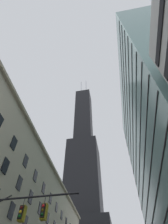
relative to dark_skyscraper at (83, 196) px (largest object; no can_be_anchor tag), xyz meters
name	(u,v)px	position (x,y,z in m)	size (l,w,h in m)	color
dark_skyscraper	(83,196)	(0.00, 0.00, 0.00)	(29.95, 29.95, 180.71)	black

